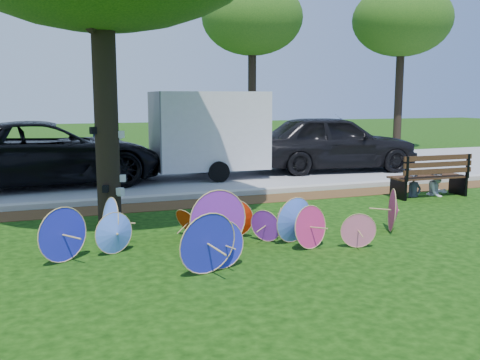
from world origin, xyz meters
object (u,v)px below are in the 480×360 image
Objects in this scene: dark_pickup at (332,143)px; person_left at (415,174)px; black_van at (46,153)px; person_right at (439,169)px; parasol_pile at (223,226)px; cargo_trailer at (209,130)px; park_bench at (428,175)px.

person_left is (-0.48, -4.80, -0.36)m from dark_pickup.
black_van reaches higher than person_right.
person_left is at bearing 25.41° from parasol_pile.
cargo_trailer reaches higher than dark_pickup.
dark_pickup is 4.16× the size of person_right.
park_bench is at bearing -13.50° from person_left.
cargo_trailer is 6.56m from person_right.
cargo_trailer is 6.12m from person_left.
cargo_trailer reaches higher than black_van.
cargo_trailer is 2.83× the size of person_left.
person_left is (3.73, -4.78, -0.86)m from cargo_trailer.
dark_pickup is at bearing 89.16° from park_bench.
dark_pickup is at bearing 83.84° from person_right.
park_bench is at bearing -48.11° from cargo_trailer.
dark_pickup reaches higher than park_bench.
cargo_trailer reaches higher than person_right.
black_van reaches higher than person_left.
parasol_pile is 9.82m from dark_pickup.
dark_pickup reaches higher than parasol_pile.
person_right is (6.47, 2.74, 0.26)m from parasol_pile.
cargo_trailer is at bearing 74.78° from parasol_pile.
person_left is 0.87× the size of person_right.
dark_pickup is at bearing 2.04° from cargo_trailer.
park_bench is 1.51× the size of person_right.
parasol_pile is at bearing 147.37° from dark_pickup.
park_bench is at bearing -124.13° from black_van.
person_left is (-0.35, 0.05, 0.06)m from park_bench.
parasol_pile is 1.96× the size of cargo_trailer.
black_van is 9.98m from park_bench.
person_right is (4.43, -4.78, -0.77)m from cargo_trailer.
dark_pickup reaches higher than black_van.
black_van is at bearing 144.35° from person_left.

